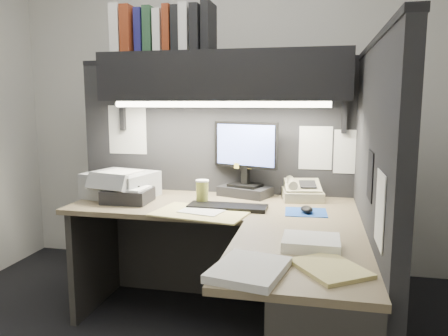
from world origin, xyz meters
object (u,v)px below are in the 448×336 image
(overhead_shelf, at_px, (224,77))
(notebook_stack, at_px, (128,196))
(telephone, at_px, (302,192))
(printer, at_px, (121,185))
(desk, at_px, (252,292))
(monitor, at_px, (245,167))
(keyboard, at_px, (228,207))
(coffee_cup, at_px, (202,193))

(overhead_shelf, height_order, notebook_stack, overhead_shelf)
(overhead_shelf, bearing_deg, telephone, 5.02)
(telephone, height_order, notebook_stack, telephone)
(overhead_shelf, bearing_deg, printer, -168.93)
(desk, height_order, monitor, monitor)
(telephone, bearing_deg, notebook_stack, -173.34)
(keyboard, distance_m, printer, 0.77)
(desk, bearing_deg, notebook_stack, 149.97)
(overhead_shelf, distance_m, telephone, 0.88)
(telephone, height_order, printer, printer)
(overhead_shelf, xyz_separation_m, telephone, (0.50, 0.04, -0.72))
(desk, relative_size, telephone, 6.69)
(keyboard, xyz_separation_m, notebook_stack, (-0.64, 0.04, 0.03))
(desk, relative_size, overhead_shelf, 1.10)
(printer, relative_size, notebook_stack, 1.46)
(telephone, xyz_separation_m, printer, (-1.16, -0.17, 0.03))
(desk, xyz_separation_m, notebook_stack, (-0.85, 0.49, 0.33))
(keyboard, bearing_deg, desk, -64.28)
(keyboard, bearing_deg, coffee_cup, 155.64)
(keyboard, relative_size, telephone, 1.81)
(overhead_shelf, relative_size, coffee_cup, 11.14)
(telephone, xyz_separation_m, notebook_stack, (-1.05, -0.30, -0.01))
(monitor, xyz_separation_m, coffee_cup, (-0.22, -0.28, -0.12))
(notebook_stack, bearing_deg, monitor, 25.68)
(overhead_shelf, relative_size, keyboard, 3.38)
(printer, height_order, notebook_stack, printer)
(notebook_stack, bearing_deg, keyboard, -3.27)
(monitor, xyz_separation_m, keyboard, (-0.04, -0.36, -0.18))
(desk, bearing_deg, printer, 146.94)
(monitor, xyz_separation_m, telephone, (0.37, -0.02, -0.14))
(printer, distance_m, notebook_stack, 0.17)
(desk, relative_size, monitor, 3.49)
(monitor, height_order, notebook_stack, monitor)
(printer, bearing_deg, monitor, 27.51)
(overhead_shelf, distance_m, printer, 0.96)
(desk, height_order, notebook_stack, notebook_stack)
(coffee_cup, bearing_deg, telephone, 23.87)
(telephone, bearing_deg, keyboard, -150.09)
(keyboard, bearing_deg, telephone, 40.01)
(telephone, bearing_deg, printer, 178.98)
(monitor, relative_size, printer, 1.20)
(keyboard, distance_m, coffee_cup, 0.20)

